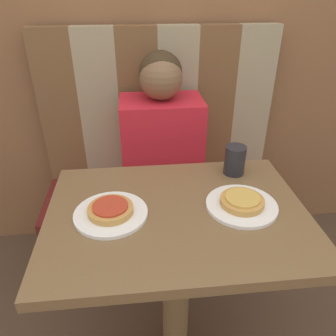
{
  "coord_description": "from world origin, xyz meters",
  "views": [
    {
      "loc": [
        -0.12,
        -0.82,
        1.38
      ],
      "look_at": [
        0.0,
        0.28,
        0.74
      ],
      "focal_mm": 35.0,
      "sensor_mm": 36.0,
      "label": 1
    }
  ],
  "objects_px": {
    "pizza_right": "(242,201)",
    "drinking_cup": "(235,160)",
    "plate_right": "(242,206)",
    "person": "(162,133)",
    "pizza_left": "(110,209)",
    "plate_left": "(111,214)"
  },
  "relations": [
    {
      "from": "pizza_right",
      "to": "drinking_cup",
      "type": "distance_m",
      "value": 0.22
    },
    {
      "from": "plate_right",
      "to": "drinking_cup",
      "type": "height_order",
      "value": "drinking_cup"
    },
    {
      "from": "person",
      "to": "pizza_left",
      "type": "distance_m",
      "value": 0.61
    },
    {
      "from": "person",
      "to": "plate_left",
      "type": "xyz_separation_m",
      "value": [
        -0.21,
        -0.57,
        -0.01
      ]
    },
    {
      "from": "plate_left",
      "to": "pizza_right",
      "type": "relative_size",
      "value": 1.63
    },
    {
      "from": "person",
      "to": "plate_right",
      "type": "distance_m",
      "value": 0.61
    },
    {
      "from": "plate_right",
      "to": "pizza_left",
      "type": "distance_m",
      "value": 0.42
    },
    {
      "from": "plate_right",
      "to": "drinking_cup",
      "type": "distance_m",
      "value": 0.22
    },
    {
      "from": "pizza_right",
      "to": "person",
      "type": "bearing_deg",
      "value": 109.92
    },
    {
      "from": "plate_left",
      "to": "pizza_right",
      "type": "height_order",
      "value": "pizza_right"
    },
    {
      "from": "plate_left",
      "to": "plate_right",
      "type": "xyz_separation_m",
      "value": [
        0.41,
        0.0,
        0.0
      ]
    },
    {
      "from": "person",
      "to": "plate_right",
      "type": "relative_size",
      "value": 2.97
    },
    {
      "from": "drinking_cup",
      "to": "pizza_left",
      "type": "bearing_deg",
      "value": -154.48
    },
    {
      "from": "plate_right",
      "to": "pizza_right",
      "type": "xyz_separation_m",
      "value": [
        -0.0,
        0.0,
        0.02
      ]
    },
    {
      "from": "plate_left",
      "to": "plate_right",
      "type": "height_order",
      "value": "same"
    },
    {
      "from": "plate_left",
      "to": "pizza_left",
      "type": "height_order",
      "value": "pizza_left"
    },
    {
      "from": "pizza_right",
      "to": "drinking_cup",
      "type": "xyz_separation_m",
      "value": [
        0.03,
        0.21,
        0.03
      ]
    },
    {
      "from": "plate_right",
      "to": "drinking_cup",
      "type": "relative_size",
      "value": 2.09
    },
    {
      "from": "person",
      "to": "drinking_cup",
      "type": "height_order",
      "value": "person"
    },
    {
      "from": "person",
      "to": "pizza_left",
      "type": "bearing_deg",
      "value": -109.92
    },
    {
      "from": "pizza_right",
      "to": "drinking_cup",
      "type": "bearing_deg",
      "value": 81.0
    },
    {
      "from": "plate_right",
      "to": "pizza_right",
      "type": "distance_m",
      "value": 0.02
    }
  ]
}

